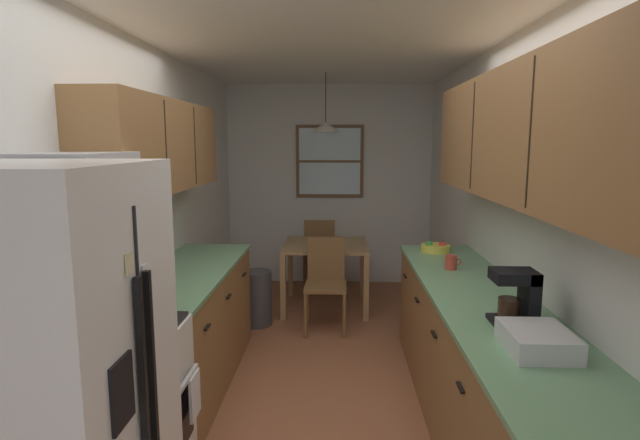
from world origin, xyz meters
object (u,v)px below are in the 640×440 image
object	(u,v)px
dish_rack	(537,340)
dining_chair_near	(326,279)
dining_chair_far	(320,251)
coffee_maker	(519,296)
stove_range	(117,414)
microwave_over_range	(79,186)
trash_bin	(256,298)
storage_canister	(156,278)
fruit_bowl	(435,247)
dining_table	(325,253)
refrigerator	(42,413)
mug_by_coffeemaker	(451,262)

from	to	relation	value
dish_rack	dining_chair_near	bearing A→B (deg)	111.34
dining_chair_far	coffee_maker	bearing A→B (deg)	-72.01
stove_range	microwave_over_range	xyz separation A→B (m)	(-0.11, 0.00, 1.15)
dish_rack	coffee_maker	bearing A→B (deg)	84.32
dining_chair_near	trash_bin	distance (m)	0.74
coffee_maker	storage_canister	bearing A→B (deg)	168.23
stove_range	storage_canister	distance (m)	0.83
fruit_bowl	dining_table	bearing A→B (deg)	129.74
trash_bin	dish_rack	size ratio (longest dim) A/B	1.62
refrigerator	dining_table	distance (m)	3.93
mug_by_coffeemaker	fruit_bowl	world-z (taller)	mug_by_coffeemaker
trash_bin	dining_table	bearing A→B (deg)	39.64
microwave_over_range	dining_chair_near	distance (m)	2.91
dining_table	storage_canister	world-z (taller)	storage_canister
microwave_over_range	dining_table	size ratio (longest dim) A/B	0.64
refrigerator	dining_table	xyz separation A→B (m)	(0.91, 3.81, -0.27)
refrigerator	coffee_maker	xyz separation A→B (m)	(1.98, 0.92, 0.17)
microwave_over_range	stove_range	bearing A→B (deg)	-0.03
trash_bin	dish_rack	bearing A→B (deg)	-57.43
dining_chair_near	stove_range	bearing A→B (deg)	-112.06
coffee_maker	dish_rack	distance (m)	0.37
coffee_maker	dining_chair_near	bearing A→B (deg)	115.05
stove_range	dining_chair_near	world-z (taller)	stove_range
stove_range	trash_bin	distance (m)	2.56
trash_bin	dish_rack	world-z (taller)	dish_rack
coffee_maker	mug_by_coffeemaker	bearing A→B (deg)	94.89
dining_chair_far	trash_bin	size ratio (longest dim) A/B	1.63
refrigerator	storage_canister	distance (m)	1.35
microwave_over_range	dish_rack	size ratio (longest dim) A/B	1.72
dining_table	dish_rack	xyz separation A→B (m)	(1.03, -3.24, 0.33)
stove_range	mug_by_coffeemaker	world-z (taller)	stove_range
dining_table	stove_range	bearing A→B (deg)	-107.45
stove_range	dining_chair_near	distance (m)	2.65
stove_range	mug_by_coffeemaker	size ratio (longest dim) A/B	8.96
trash_bin	fruit_bowl	distance (m)	1.88
refrigerator	fruit_bowl	world-z (taller)	refrigerator
refrigerator	dining_chair_near	world-z (taller)	refrigerator
microwave_over_range	dining_chair_far	world-z (taller)	microwave_over_range
dining_chair_far	mug_by_coffeemaker	bearing A→B (deg)	-66.48
dining_table	trash_bin	bearing A→B (deg)	-140.36
dining_chair_near	coffee_maker	size ratio (longest dim) A/B	3.20
refrigerator	coffee_maker	world-z (taller)	refrigerator
microwave_over_range	dish_rack	bearing A→B (deg)	-3.86
storage_canister	microwave_over_range	bearing A→B (deg)	-99.65
refrigerator	dining_chair_far	xyz separation A→B (m)	(0.83, 4.46, -0.38)
stove_range	dining_chair_near	bearing A→B (deg)	67.94
stove_range	dining_chair_far	xyz separation A→B (m)	(0.89, 3.75, 0.03)
refrigerator	coffee_maker	bearing A→B (deg)	24.85
trash_bin	dish_rack	distance (m)	3.25
refrigerator	mug_by_coffeemaker	bearing A→B (deg)	47.26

